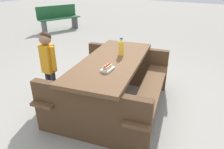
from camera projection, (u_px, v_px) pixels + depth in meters
The scene contains 6 objects.
ground_plane at pixel (112, 106), 3.14m from camera, with size 30.00×30.00×0.00m, color gray.
picnic_table at pixel (112, 80), 2.95m from camera, with size 2.06×1.76×0.75m.
soda_bottle at pixel (121, 47), 2.93m from camera, with size 0.08×0.08×0.26m.
hotdog_tray at pixel (108, 68), 2.49m from camera, with size 0.19×0.12×0.08m.
child_in_coat at pixel (48, 59), 2.99m from camera, with size 0.17×0.27×1.09m.
park_bench_near at pixel (59, 17), 7.46m from camera, with size 1.55×0.88×0.85m.
Camera 1 is at (2.24, 1.39, 1.77)m, focal length 33.17 mm.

